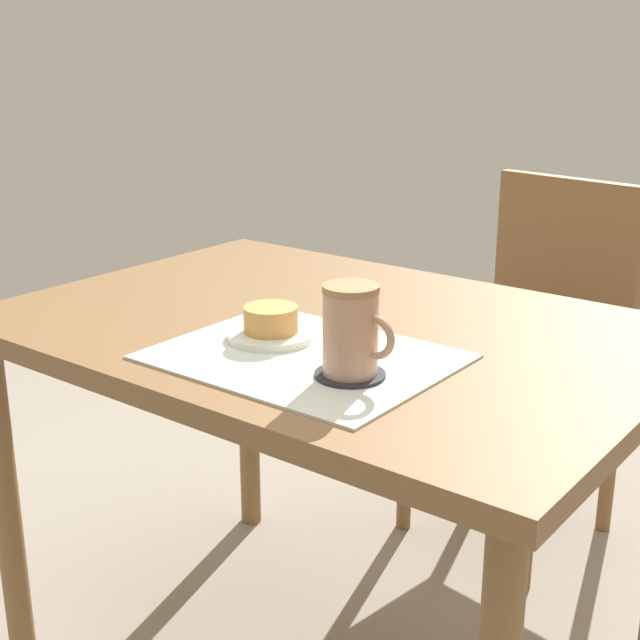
# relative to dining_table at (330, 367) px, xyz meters

# --- Properties ---
(dining_table) EXTENTS (1.11, 0.78, 0.72)m
(dining_table) POSITION_rel_dining_table_xyz_m (0.00, 0.00, 0.00)
(dining_table) COLOR brown
(dining_table) RESTS_ON ground_plane
(wooden_chair) EXTENTS (0.48, 0.48, 0.86)m
(wooden_chair) POSITION_rel_dining_table_xyz_m (0.03, 0.77, -0.16)
(wooden_chair) COLOR brown
(wooden_chair) RESTS_ON ground_plane
(placemat) EXTENTS (0.43, 0.34, 0.00)m
(placemat) POSITION_rel_dining_table_xyz_m (0.08, -0.17, 0.08)
(placemat) COLOR silver
(placemat) RESTS_ON dining_table
(pastry_plate) EXTENTS (0.14, 0.14, 0.01)m
(pastry_plate) POSITION_rel_dining_table_xyz_m (-0.01, -0.14, 0.09)
(pastry_plate) COLOR silver
(pastry_plate) RESTS_ON placemat
(pastry) EXTENTS (0.09, 0.09, 0.04)m
(pastry) POSITION_rel_dining_table_xyz_m (-0.01, -0.14, 0.12)
(pastry) COLOR tan
(pastry) RESTS_ON pastry_plate
(coffee_coaster) EXTENTS (0.10, 0.10, 0.00)m
(coffee_coaster) POSITION_rel_dining_table_xyz_m (0.18, -0.19, 0.09)
(coffee_coaster) COLOR #232328
(coffee_coaster) RESTS_ON placemat
(coffee_mug) EXTENTS (0.11, 0.08, 0.13)m
(coffee_mug) POSITION_rel_dining_table_xyz_m (0.18, -0.19, 0.16)
(coffee_mug) COLOR tan
(coffee_mug) RESTS_ON coffee_coaster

